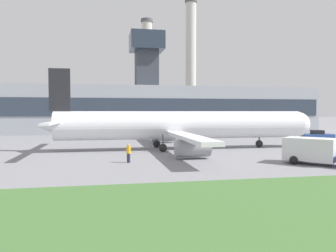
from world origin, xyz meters
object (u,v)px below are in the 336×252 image
airplane (180,126)px  baggage_truck (320,152)px  ground_crew_person (129,153)px  pushback_tug (317,138)px

airplane → baggage_truck: bearing=-56.6°
baggage_truck → ground_crew_person: (-15.06, 4.05, -0.26)m
airplane → baggage_truck: 15.60m
pushback_tug → ground_crew_person: pushback_tug is taller
airplane → ground_crew_person: (-6.52, -8.91, -1.84)m
pushback_tug → ground_crew_person: (-25.00, -10.31, -0.04)m
baggage_truck → pushback_tug: bearing=55.3°
ground_crew_person → pushback_tug: bearing=22.4°
baggage_truck → ground_crew_person: baggage_truck is taller
pushback_tug → airplane: bearing=-175.7°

